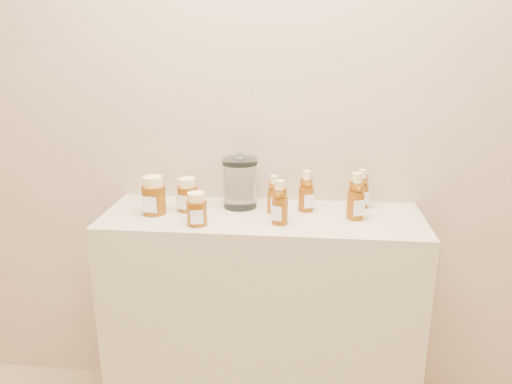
# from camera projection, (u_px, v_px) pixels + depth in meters

# --- Properties ---
(wall_back) EXTENTS (3.50, 0.02, 2.70)m
(wall_back) POSITION_uv_depth(u_px,v_px,m) (267.00, 88.00, 1.92)
(wall_back) COLOR tan
(wall_back) RESTS_ON ground
(display_table) EXTENTS (1.20, 0.40, 0.90)m
(display_table) POSITION_uv_depth(u_px,v_px,m) (262.00, 320.00, 2.00)
(display_table) COLOR tan
(display_table) RESTS_ON ground
(bear_bottle_back_left) EXTENTS (0.07, 0.07, 0.16)m
(bear_bottle_back_left) POSITION_uv_depth(u_px,v_px,m) (274.00, 192.00, 1.88)
(bear_bottle_back_left) COLOR #6A3308
(bear_bottle_back_left) RESTS_ON display_table
(bear_bottle_back_mid) EXTENTS (0.08, 0.08, 0.18)m
(bear_bottle_back_mid) POSITION_uv_depth(u_px,v_px,m) (306.00, 188.00, 1.89)
(bear_bottle_back_mid) COLOR #6A3308
(bear_bottle_back_mid) RESTS_ON display_table
(bear_bottle_back_right) EXTENTS (0.08, 0.08, 0.17)m
(bear_bottle_back_right) POSITION_uv_depth(u_px,v_px,m) (362.00, 186.00, 1.93)
(bear_bottle_back_right) COLOR #6A3308
(bear_bottle_back_right) RESTS_ON display_table
(bear_bottle_front_left) EXTENTS (0.08, 0.08, 0.18)m
(bear_bottle_front_left) POSITION_uv_depth(u_px,v_px,m) (280.00, 199.00, 1.76)
(bear_bottle_front_left) COLOR #6A3308
(bear_bottle_front_left) RESTS_ON display_table
(bear_bottle_front_right) EXTENTS (0.09, 0.09, 0.20)m
(bear_bottle_front_right) POSITION_uv_depth(u_px,v_px,m) (356.00, 193.00, 1.81)
(bear_bottle_front_right) COLOR #6A3308
(bear_bottle_front_right) RESTS_ON display_table
(honey_jar_left) EXTENTS (0.10, 0.10, 0.14)m
(honey_jar_left) POSITION_uv_depth(u_px,v_px,m) (154.00, 195.00, 1.87)
(honey_jar_left) COLOR #6A3308
(honey_jar_left) RESTS_ON display_table
(honey_jar_back) EXTENTS (0.10, 0.10, 0.13)m
(honey_jar_back) POSITION_uv_depth(u_px,v_px,m) (188.00, 194.00, 1.90)
(honey_jar_back) COLOR #6A3308
(honey_jar_back) RESTS_ON display_table
(honey_jar_front) EXTENTS (0.09, 0.09, 0.12)m
(honey_jar_front) POSITION_uv_depth(u_px,v_px,m) (197.00, 209.00, 1.76)
(honey_jar_front) COLOR #6A3308
(honey_jar_front) RESTS_ON display_table
(glass_canister) EXTENTS (0.16, 0.16, 0.21)m
(glass_canister) POSITION_uv_depth(u_px,v_px,m) (240.00, 181.00, 1.93)
(glass_canister) COLOR white
(glass_canister) RESTS_ON display_table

